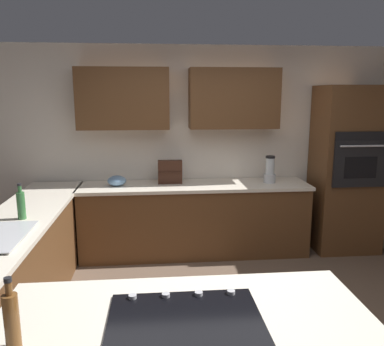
% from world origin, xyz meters
% --- Properties ---
extents(ground_plane, '(14.00, 14.00, 0.00)m').
position_xyz_m(ground_plane, '(0.00, 0.00, 0.00)').
color(ground_plane, brown).
extents(wall_back, '(6.00, 0.44, 2.60)m').
position_xyz_m(wall_back, '(0.07, -2.04, 1.47)').
color(wall_back, silver).
rests_on(wall_back, ground).
extents(lower_cabinets_back, '(2.80, 0.60, 0.86)m').
position_xyz_m(lower_cabinets_back, '(0.10, -1.72, 0.43)').
color(lower_cabinets_back, brown).
rests_on(lower_cabinets_back, ground).
extents(countertop_back, '(2.84, 0.64, 0.04)m').
position_xyz_m(countertop_back, '(0.10, -1.72, 0.88)').
color(countertop_back, silver).
rests_on(countertop_back, lower_cabinets_back).
extents(lower_cabinets_side, '(0.60, 2.90, 0.86)m').
position_xyz_m(lower_cabinets_side, '(1.82, -0.55, 0.43)').
color(lower_cabinets_side, brown).
rests_on(lower_cabinets_side, ground).
extents(countertop_side, '(0.64, 2.94, 0.04)m').
position_xyz_m(countertop_side, '(1.82, -0.55, 0.88)').
color(countertop_side, silver).
rests_on(countertop_side, lower_cabinets_side).
extents(island_top, '(1.91, 0.98, 0.04)m').
position_xyz_m(island_top, '(0.43, 1.25, 0.88)').
color(island_top, silver).
rests_on(island_top, island_base).
extents(wall_oven, '(0.80, 0.66, 2.10)m').
position_xyz_m(wall_oven, '(-1.85, -1.72, 1.05)').
color(wall_oven, brown).
rests_on(wall_oven, ground).
extents(cooktop, '(0.76, 0.56, 0.03)m').
position_xyz_m(cooktop, '(0.43, 1.24, 0.91)').
color(cooktop, black).
rests_on(cooktop, island_top).
extents(blender, '(0.15, 0.15, 0.34)m').
position_xyz_m(blender, '(-0.85, -1.73, 1.05)').
color(blender, silver).
rests_on(blender, countertop_back).
extents(mixing_bowl, '(0.22, 0.22, 0.12)m').
position_xyz_m(mixing_bowl, '(1.05, -1.73, 0.96)').
color(mixing_bowl, '#668CB2').
rests_on(mixing_bowl, countertop_back).
extents(spice_rack, '(0.30, 0.11, 0.29)m').
position_xyz_m(spice_rack, '(0.40, -1.80, 1.05)').
color(spice_rack, '#381E14').
rests_on(spice_rack, countertop_back).
extents(dish_soap_bottle, '(0.07, 0.07, 0.33)m').
position_xyz_m(dish_soap_bottle, '(1.77, -0.50, 1.03)').
color(dish_soap_bottle, '#336B38').
rests_on(dish_soap_bottle, countertop_side).
extents(oil_bottle, '(0.07, 0.07, 0.34)m').
position_xyz_m(oil_bottle, '(1.20, 1.38, 1.04)').
color(oil_bottle, brown).
rests_on(oil_bottle, island_top).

